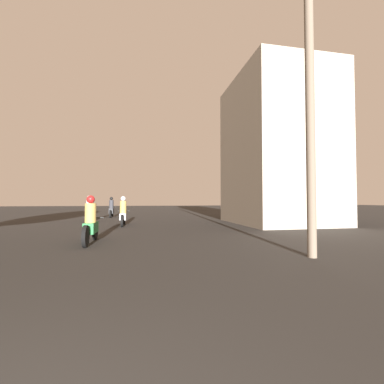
% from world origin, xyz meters
% --- Properties ---
extents(motorcycle_green, '(0.60, 2.10, 1.44)m').
position_xyz_m(motorcycle_green, '(-0.57, 7.80, 0.58)').
color(motorcycle_green, black).
rests_on(motorcycle_green, ground_plane).
extents(motorcycle_silver, '(0.60, 1.96, 1.49)m').
position_xyz_m(motorcycle_silver, '(0.02, 13.03, 0.60)').
color(motorcycle_silver, black).
rests_on(motorcycle_silver, ground_plane).
extents(motorcycle_white, '(0.60, 2.04, 1.57)m').
position_xyz_m(motorcycle_white, '(-2.16, 15.99, 0.63)').
color(motorcycle_white, black).
rests_on(motorcycle_white, ground_plane).
extents(motorcycle_black, '(0.60, 1.93, 1.54)m').
position_xyz_m(motorcycle_black, '(-1.32, 19.91, 0.62)').
color(motorcycle_black, black).
rests_on(motorcycle_black, ground_plane).
extents(building_right_near, '(4.74, 5.99, 8.19)m').
position_xyz_m(building_right_near, '(8.42, 12.84, 4.09)').
color(building_right_near, gray).
rests_on(building_right_near, ground_plane).
extents(utility_pole_near, '(1.60, 0.20, 7.78)m').
position_xyz_m(utility_pole_near, '(4.73, 4.80, 4.06)').
color(utility_pole_near, '#6B5B4C').
rests_on(utility_pole_near, ground_plane).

